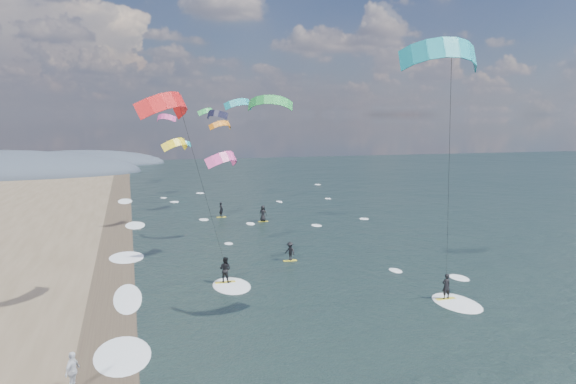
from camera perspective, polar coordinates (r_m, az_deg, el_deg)
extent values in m
plane|color=black|center=(26.89, 9.60, -18.37)|extent=(260.00, 260.00, 0.00)
cube|color=#382D23|center=(33.85, -17.70, -12.99)|extent=(3.00, 240.00, 0.00)
ellipsoid|color=#3D4756|center=(142.63, -20.48, 2.60)|extent=(40.00, 18.00, 7.00)
cube|color=gold|center=(38.26, 15.73, -10.42)|extent=(1.35, 0.40, 0.06)
imported|color=black|center=(38.00, 15.77, -9.19)|extent=(0.64, 0.45, 1.66)
ellipsoid|color=white|center=(37.78, 16.76, -10.74)|extent=(2.60, 4.20, 0.12)
cylinder|color=black|center=(32.99, 16.01, 1.23)|extent=(0.02, 0.02, 15.57)
cube|color=gold|center=(40.56, -6.38, -9.11)|extent=(1.44, 0.44, 0.07)
imported|color=black|center=(40.30, -6.40, -7.82)|extent=(1.12, 1.08, 1.83)
ellipsoid|color=white|center=(39.87, -5.76, -9.45)|extent=(2.60, 4.20, 0.12)
cylinder|color=black|center=(35.91, -8.51, 0.03)|extent=(0.02, 0.02, 13.34)
cube|color=gold|center=(46.12, 0.20, -6.98)|extent=(1.10, 0.35, 0.05)
imported|color=black|center=(45.93, 0.20, -6.03)|extent=(0.99, 1.14, 1.52)
cube|color=gold|center=(62.78, -2.55, -3.00)|extent=(1.10, 0.35, 0.05)
imported|color=black|center=(62.61, -2.56, -2.17)|extent=(1.04, 0.96, 1.78)
cube|color=gold|center=(65.82, -6.80, -2.54)|extent=(1.10, 0.35, 0.05)
imported|color=black|center=(65.67, -6.81, -1.78)|extent=(0.61, 0.73, 1.72)
ellipsoid|color=white|center=(30.11, -15.55, -15.59)|extent=(2.40, 5.40, 0.11)
ellipsoid|color=white|center=(38.54, -15.68, -10.32)|extent=(2.40, 5.40, 0.11)
ellipsoid|color=white|center=(49.13, -15.77, -6.38)|extent=(2.40, 5.40, 0.11)
ellipsoid|color=white|center=(62.81, -15.84, -3.31)|extent=(2.40, 5.40, 0.11)
ellipsoid|color=white|center=(80.56, -15.89, -0.90)|extent=(2.40, 5.40, 0.11)
imported|color=silver|center=(26.99, -21.05, -16.65)|extent=(0.83, 1.11, 1.75)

